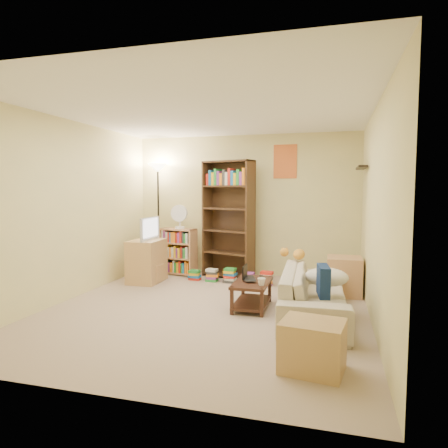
{
  "coord_description": "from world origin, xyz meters",
  "views": [
    {
      "loc": [
        1.55,
        -4.76,
        1.54
      ],
      "look_at": [
        0.06,
        0.66,
        1.05
      ],
      "focal_mm": 32.0,
      "sensor_mm": 36.0,
      "label": 1
    }
  ],
  "objects_px": {
    "floor_lamp": "(158,186)",
    "tall_bookshelf": "(228,216)",
    "mug": "(261,282)",
    "end_cabinet": "(312,346)",
    "television": "(146,229)",
    "desk_fan": "(179,216)",
    "short_bookshelf": "(178,252)",
    "tabby_cat": "(296,254)",
    "coffee_table": "(252,292)",
    "side_table": "(344,276)",
    "sofa": "(314,294)",
    "tv_stand": "(147,261)",
    "laptop": "(253,279)"
  },
  "relations": [
    {
      "from": "coffee_table",
      "to": "short_bookshelf",
      "type": "relative_size",
      "value": 0.95
    },
    {
      "from": "tv_stand",
      "to": "side_table",
      "type": "height_order",
      "value": "tv_stand"
    },
    {
      "from": "short_bookshelf",
      "to": "tv_stand",
      "type": "bearing_deg",
      "value": -103.24
    },
    {
      "from": "coffee_table",
      "to": "mug",
      "type": "relative_size",
      "value": 6.33
    },
    {
      "from": "end_cabinet",
      "to": "coffee_table",
      "type": "bearing_deg",
      "value": 117.65
    },
    {
      "from": "sofa",
      "to": "short_bookshelf",
      "type": "distance_m",
      "value": 3.07
    },
    {
      "from": "mug",
      "to": "short_bookshelf",
      "type": "relative_size",
      "value": 0.15
    },
    {
      "from": "floor_lamp",
      "to": "sofa",
      "type": "bearing_deg",
      "value": -33.79
    },
    {
      "from": "tabby_cat",
      "to": "tall_bookshelf",
      "type": "height_order",
      "value": "tall_bookshelf"
    },
    {
      "from": "coffee_table",
      "to": "desk_fan",
      "type": "height_order",
      "value": "desk_fan"
    },
    {
      "from": "short_bookshelf",
      "to": "sofa",
      "type": "bearing_deg",
      "value": -26.06
    },
    {
      "from": "mug",
      "to": "end_cabinet",
      "type": "relative_size",
      "value": 0.24
    },
    {
      "from": "laptop",
      "to": "tall_bookshelf",
      "type": "distance_m",
      "value": 1.91
    },
    {
      "from": "tabby_cat",
      "to": "floor_lamp",
      "type": "height_order",
      "value": "floor_lamp"
    },
    {
      "from": "sofa",
      "to": "mug",
      "type": "height_order",
      "value": "sofa"
    },
    {
      "from": "mug",
      "to": "television",
      "type": "bearing_deg",
      "value": 151.32
    },
    {
      "from": "coffee_table",
      "to": "tabby_cat",
      "type": "bearing_deg",
      "value": 47.1
    },
    {
      "from": "end_cabinet",
      "to": "sofa",
      "type": "bearing_deg",
      "value": 92.22
    },
    {
      "from": "floor_lamp",
      "to": "coffee_table",
      "type": "bearing_deg",
      "value": -40.25
    },
    {
      "from": "floor_lamp",
      "to": "tall_bookshelf",
      "type": "bearing_deg",
      "value": -6.34
    },
    {
      "from": "tv_stand",
      "to": "end_cabinet",
      "type": "bearing_deg",
      "value": -42.92
    },
    {
      "from": "sofa",
      "to": "coffee_table",
      "type": "xyz_separation_m",
      "value": [
        -0.8,
        0.15,
        -0.07
      ]
    },
    {
      "from": "coffee_table",
      "to": "side_table",
      "type": "relative_size",
      "value": 1.43
    },
    {
      "from": "coffee_table",
      "to": "floor_lamp",
      "type": "distance_m",
      "value": 3.13
    },
    {
      "from": "side_table",
      "to": "tv_stand",
      "type": "bearing_deg",
      "value": -179.74
    },
    {
      "from": "short_bookshelf",
      "to": "side_table",
      "type": "xyz_separation_m",
      "value": [
        2.86,
        -0.66,
        -0.14
      ]
    },
    {
      "from": "sofa",
      "to": "tall_bookshelf",
      "type": "bearing_deg",
      "value": 37.97
    },
    {
      "from": "mug",
      "to": "television",
      "type": "distance_m",
      "value": 2.49
    },
    {
      "from": "mug",
      "to": "tv_stand",
      "type": "xyz_separation_m",
      "value": [
        -2.14,
        1.17,
        -0.05
      ]
    },
    {
      "from": "floor_lamp",
      "to": "end_cabinet",
      "type": "bearing_deg",
      "value": -48.98
    },
    {
      "from": "laptop",
      "to": "television",
      "type": "distance_m",
      "value": 2.24
    },
    {
      "from": "mug",
      "to": "side_table",
      "type": "bearing_deg",
      "value": 49.51
    },
    {
      "from": "tall_bookshelf",
      "to": "floor_lamp",
      "type": "bearing_deg",
      "value": -168.28
    },
    {
      "from": "laptop",
      "to": "tv_stand",
      "type": "height_order",
      "value": "tv_stand"
    },
    {
      "from": "sofa",
      "to": "tv_stand",
      "type": "distance_m",
      "value": 3.0
    },
    {
      "from": "floor_lamp",
      "to": "side_table",
      "type": "distance_m",
      "value": 3.67
    },
    {
      "from": "tv_stand",
      "to": "tall_bookshelf",
      "type": "relative_size",
      "value": 0.35
    },
    {
      "from": "tall_bookshelf",
      "to": "sofa",
      "type": "bearing_deg",
      "value": -31.29
    },
    {
      "from": "desk_fan",
      "to": "television",
      "type": "bearing_deg",
      "value": -117.85
    },
    {
      "from": "sofa",
      "to": "tabby_cat",
      "type": "height_order",
      "value": "tabby_cat"
    },
    {
      "from": "coffee_table",
      "to": "television",
      "type": "xyz_separation_m",
      "value": [
        -1.98,
        0.97,
        0.68
      ]
    },
    {
      "from": "floor_lamp",
      "to": "mug",
      "type": "bearing_deg",
      "value": -41.14
    },
    {
      "from": "short_bookshelf",
      "to": "floor_lamp",
      "type": "bearing_deg",
      "value": 169.41
    },
    {
      "from": "side_table",
      "to": "coffee_table",
      "type": "bearing_deg",
      "value": -139.92
    },
    {
      "from": "tabby_cat",
      "to": "laptop",
      "type": "xyz_separation_m",
      "value": [
        -0.51,
        -0.51,
        -0.28
      ]
    },
    {
      "from": "mug",
      "to": "end_cabinet",
      "type": "distance_m",
      "value": 1.61
    },
    {
      "from": "television",
      "to": "desk_fan",
      "type": "height_order",
      "value": "desk_fan"
    },
    {
      "from": "sofa",
      "to": "desk_fan",
      "type": "xyz_separation_m",
      "value": [
        -2.44,
        1.76,
        0.79
      ]
    },
    {
      "from": "desk_fan",
      "to": "side_table",
      "type": "distance_m",
      "value": 2.99
    },
    {
      "from": "coffee_table",
      "to": "side_table",
      "type": "distance_m",
      "value": 1.53
    }
  ]
}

